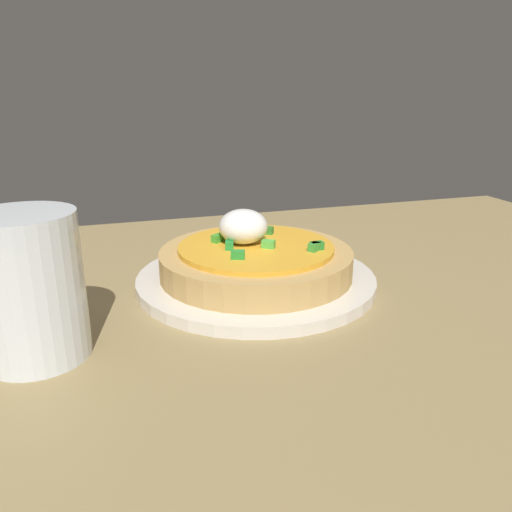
# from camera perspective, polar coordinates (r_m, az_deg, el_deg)

# --- Properties ---
(dining_table) EXTENTS (1.17, 0.75, 0.02)m
(dining_table) POSITION_cam_1_polar(r_m,az_deg,el_deg) (0.46, -0.68, -8.13)
(dining_table) COLOR #927C4E
(dining_table) RESTS_ON ground
(plate) EXTENTS (0.25, 0.25, 0.01)m
(plate) POSITION_cam_1_polar(r_m,az_deg,el_deg) (0.53, -0.00, -2.64)
(plate) COLOR silver
(plate) RESTS_ON dining_table
(pizza) EXTENTS (0.20, 0.20, 0.07)m
(pizza) POSITION_cam_1_polar(r_m,az_deg,el_deg) (0.52, -0.10, -0.23)
(pizza) COLOR tan
(pizza) RESTS_ON plate
(cup_near) EXTENTS (0.08, 0.08, 0.11)m
(cup_near) POSITION_cam_1_polar(r_m,az_deg,el_deg) (0.41, -24.14, -3.65)
(cup_near) COLOR silver
(cup_near) RESTS_ON dining_table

